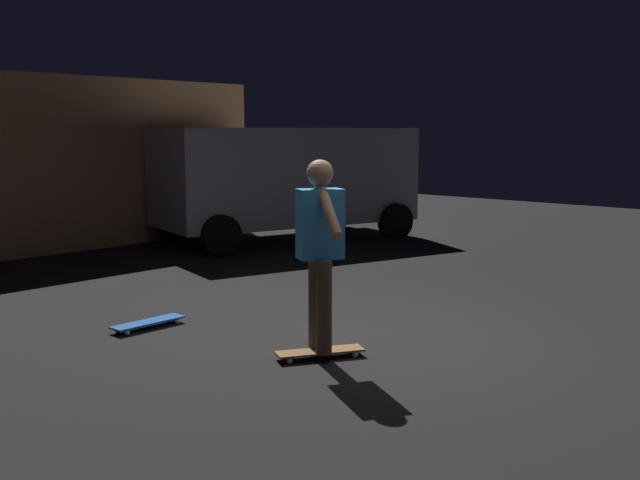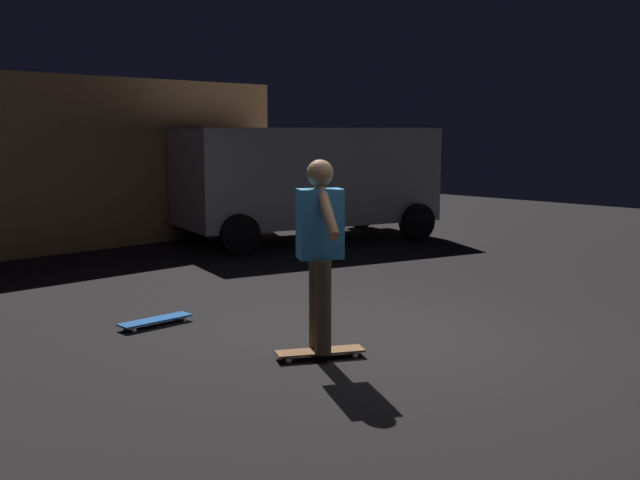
{
  "view_description": "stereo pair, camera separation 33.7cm",
  "coord_description": "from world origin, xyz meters",
  "px_view_note": "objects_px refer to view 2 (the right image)",
  "views": [
    {
      "loc": [
        -5.38,
        -4.22,
        1.98
      ],
      "look_at": [
        -0.72,
        0.05,
        1.05
      ],
      "focal_mm": 41.75,
      "sensor_mm": 36.0,
      "label": 1
    },
    {
      "loc": [
        -5.14,
        -4.46,
        1.98
      ],
      "look_at": [
        -0.72,
        0.05,
        1.05
      ],
      "focal_mm": 41.75,
      "sensor_mm": 36.0,
      "label": 2
    }
  ],
  "objects_px": {
    "skateboard_ridden": "(320,352)",
    "skater": "(320,242)",
    "parked_van": "(307,176)",
    "skateboard_spare": "(156,320)"
  },
  "relations": [
    {
      "from": "skater",
      "to": "skateboard_spare",
      "type": "bearing_deg",
      "value": 102.6
    },
    {
      "from": "skateboard_ridden",
      "to": "skater",
      "type": "height_order",
      "value": "skater"
    },
    {
      "from": "parked_van",
      "to": "skateboard_spare",
      "type": "bearing_deg",
      "value": -147.87
    },
    {
      "from": "skateboard_ridden",
      "to": "skater",
      "type": "bearing_deg",
      "value": -3.58
    },
    {
      "from": "parked_van",
      "to": "skater",
      "type": "relative_size",
      "value": 2.96
    },
    {
      "from": "parked_van",
      "to": "skateboard_ridden",
      "type": "bearing_deg",
      "value": -132.61
    },
    {
      "from": "parked_van",
      "to": "skater",
      "type": "xyz_separation_m",
      "value": [
        -4.88,
        -5.3,
        -0.12
      ]
    },
    {
      "from": "parked_van",
      "to": "skater",
      "type": "distance_m",
      "value": 7.2
    },
    {
      "from": "parked_van",
      "to": "skateboard_spare",
      "type": "relative_size",
      "value": 6.33
    },
    {
      "from": "skateboard_ridden",
      "to": "skateboard_spare",
      "type": "relative_size",
      "value": 0.99
    }
  ]
}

